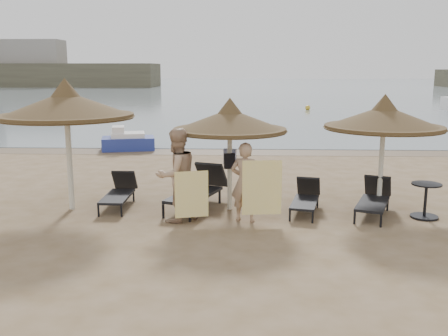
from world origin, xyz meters
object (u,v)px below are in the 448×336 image
at_px(lounger_near_left, 199,189).
at_px(lounger_far_left, 119,192).
at_px(person_left, 176,168).
at_px(pedal_boat, 128,141).
at_px(palapa_right, 384,118).
at_px(lounger_near_right, 306,198).
at_px(person_right, 245,176).
at_px(palapa_center, 230,121).
at_px(side_table, 425,202).
at_px(palapa_left, 66,106).
at_px(lounger_far_right, 374,198).

bearing_deg(lounger_near_left, lounger_far_left, -160.04).
bearing_deg(person_left, pedal_boat, -113.13).
bearing_deg(palapa_right, pedal_boat, 133.32).
height_order(lounger_near_right, person_right, person_right).
bearing_deg(lounger_near_left, palapa_right, 19.93).
xyz_separation_m(palapa_center, lounger_near_right, (1.73, -0.11, -1.72)).
bearing_deg(person_left, side_table, 142.41).
height_order(lounger_near_left, lounger_near_right, lounger_near_left).
bearing_deg(lounger_near_left, side_table, 12.51).
bearing_deg(lounger_near_right, side_table, 4.15).
bearing_deg(palapa_left, lounger_far_right, -0.89).
xyz_separation_m(lounger_far_left, side_table, (6.87, -0.69, 0.02)).
distance_m(person_right, pedal_boat, 10.41).
xyz_separation_m(lounger_near_left, person_left, (-0.37, -1.12, 0.72)).
bearing_deg(side_table, palapa_right, 141.30).
height_order(palapa_center, lounger_far_left, palapa_center).
distance_m(side_table, person_left, 5.42).
relative_size(palapa_left, side_table, 3.96).
xyz_separation_m(lounger_far_left, lounger_near_right, (4.34, -0.30, -0.02)).
bearing_deg(lounger_near_left, lounger_near_right, 13.53).
relative_size(lounger_near_right, person_right, 0.85).
xyz_separation_m(palapa_center, lounger_near_left, (-0.71, 0.18, -1.61)).
distance_m(palapa_left, person_right, 4.29).
relative_size(palapa_right, lounger_near_left, 1.19).
relative_size(lounger_near_right, pedal_boat, 0.74).
xyz_separation_m(lounger_near_left, lounger_near_right, (2.45, -0.29, -0.11)).
height_order(palapa_left, palapa_center, palapa_left).
bearing_deg(lounger_far_left, lounger_near_right, -4.40).
relative_size(palapa_right, side_table, 3.50).
distance_m(palapa_left, lounger_far_right, 7.16).
relative_size(person_right, pedal_boat, 0.87).
height_order(lounger_far_left, lounger_near_left, lounger_near_left).
bearing_deg(palapa_center, person_left, -139.40).
distance_m(palapa_right, lounger_far_right, 1.81).
relative_size(palapa_left, lounger_far_right, 1.64).
relative_size(lounger_far_left, lounger_near_right, 1.01).
xyz_separation_m(lounger_near_right, person_left, (-2.82, -0.83, 0.83)).
xyz_separation_m(lounger_near_right, lounger_far_right, (1.49, -0.13, 0.03)).
xyz_separation_m(palapa_right, side_table, (0.82, -0.65, -1.75)).
height_order(lounger_near_right, lounger_far_right, lounger_far_right).
relative_size(palapa_center, lounger_far_left, 1.53).
height_order(lounger_far_left, lounger_far_right, lounger_far_right).
bearing_deg(person_right, lounger_far_right, -154.11).
distance_m(palapa_left, pedal_boat, 8.79).
distance_m(palapa_center, lounger_near_left, 1.77).
relative_size(lounger_far_left, pedal_boat, 0.75).
xyz_separation_m(lounger_near_right, pedal_boat, (-6.05, 8.50, 0.03)).
height_order(lounger_near_left, lounger_far_right, lounger_near_left).
bearing_deg(lounger_far_right, side_table, 7.11).
bearing_deg(person_left, lounger_near_left, -150.76).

